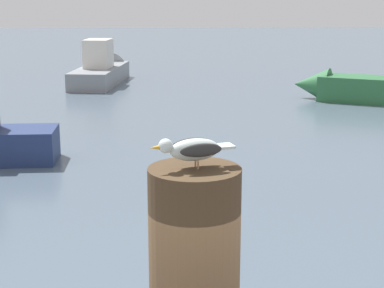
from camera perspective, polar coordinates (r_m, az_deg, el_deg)
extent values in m
cylinder|color=#4C3823|center=(2.98, 0.22, -12.11)|extent=(0.42, 0.42, 1.06)
cylinder|color=tan|center=(2.80, 0.31, -1.75)|extent=(0.01, 0.01, 0.04)
cylinder|color=tan|center=(2.77, 0.55, -1.94)|extent=(0.01, 0.01, 0.04)
ellipsoid|color=silver|center=(2.77, 0.24, -0.52)|extent=(0.25, 0.15, 0.10)
sphere|color=silver|center=(2.72, -2.40, -0.17)|extent=(0.06, 0.06, 0.06)
cone|color=gold|center=(2.71, -3.51, -0.34)|extent=(0.05, 0.03, 0.02)
cube|color=silver|center=(2.81, 3.03, -0.19)|extent=(0.09, 0.10, 0.01)
ellipsoid|color=#2E2E2E|center=(2.82, 0.05, -0.03)|extent=(0.19, 0.08, 0.06)
ellipsoid|color=#2E2E2E|center=(2.72, 0.83, -0.57)|extent=(0.19, 0.08, 0.06)
cone|color=#2D6B3D|center=(21.32, 10.73, 5.27)|extent=(1.55, 1.55, 1.16)
cube|color=gray|center=(24.50, -8.32, 6.15)|extent=(2.02, 4.63, 0.65)
cone|color=gray|center=(27.01, -7.05, 6.94)|extent=(1.45, 1.45, 1.29)
cube|color=silver|center=(24.25, -8.47, 8.10)|extent=(1.08, 1.37, 1.06)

